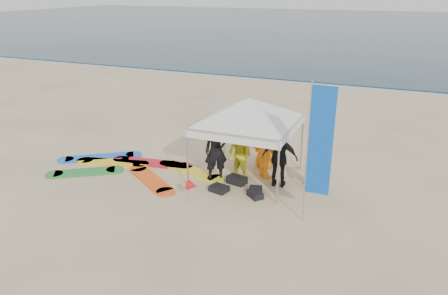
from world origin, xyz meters
name	(u,v)px	position (x,y,z in m)	size (l,w,h in m)	color
ground	(182,227)	(0.00, 0.00, 0.00)	(120.00, 120.00, 0.00)	beige
ocean	(380,26)	(0.00, 60.00, 0.04)	(160.00, 84.00, 0.08)	#0C2633
shoreline_foam	(324,83)	(0.00, 18.20, 0.00)	(160.00, 1.20, 0.01)	silver
person_black_a	(216,151)	(-0.36, 2.89, 0.95)	(0.69, 0.46, 1.90)	black
person_yellow	(240,155)	(0.29, 3.14, 0.82)	(0.79, 0.62, 1.63)	gold
person_orange_a	(267,147)	(0.97, 3.68, 0.97)	(1.25, 0.72, 1.94)	orange
person_black_b	(280,158)	(1.51, 3.22, 0.90)	(1.05, 0.44, 1.79)	black
person_orange_b	(266,143)	(0.70, 4.41, 0.84)	(0.82, 0.53, 1.68)	orange
person_seated	(310,170)	(2.34, 3.62, 0.49)	(0.91, 0.29, 0.98)	orange
canopy_tent	(249,98)	(0.44, 3.44, 2.50)	(3.80, 3.80, 2.87)	#A5A5A8
feather_flag	(319,143)	(2.91, 1.48, 2.11)	(0.60, 0.04, 3.58)	#A5A5A8
marker_pennant	(192,186)	(-0.35, 1.29, 0.49)	(0.28, 0.28, 0.64)	#A5A5A8
gear_pile	(239,187)	(0.53, 2.50, 0.10)	(1.64, 1.17, 0.22)	black
surfboard_spread	(132,167)	(-3.24, 2.65, 0.04)	(5.51, 2.84, 0.07)	yellow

